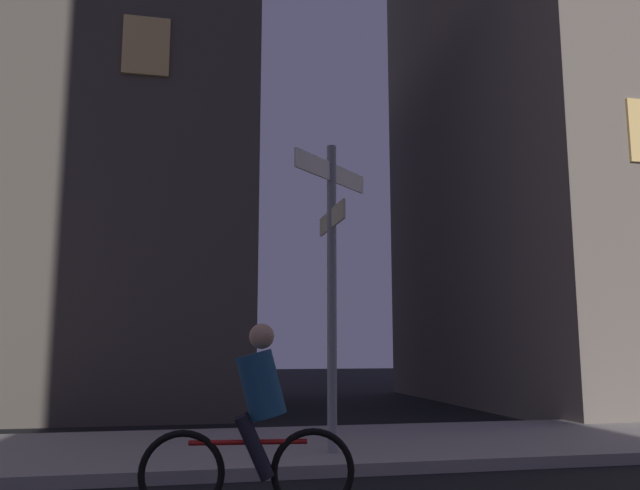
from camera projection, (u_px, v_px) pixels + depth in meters
sidewalk_kerb at (225, 450)px, 8.47m from camera, size 40.00×3.45×0.14m
signpost at (332, 265)px, 8.19m from camera, size 1.18×1.31×3.86m
cyclist at (255, 425)px, 5.51m from camera, size 1.82×0.37×1.61m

